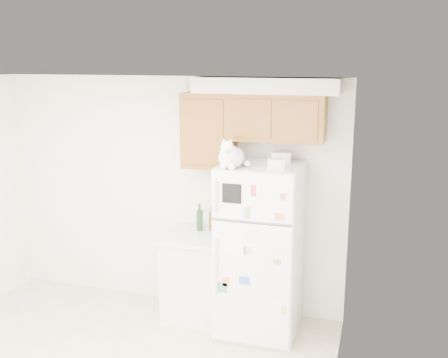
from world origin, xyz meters
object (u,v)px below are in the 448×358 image
at_px(storage_box_front, 276,164).
at_px(bottle_green, 200,217).
at_px(storage_box_back, 281,157).
at_px(refrigerator, 260,250).
at_px(bottle_amber, 212,218).
at_px(base_counter, 196,275).
at_px(cat, 231,156).

xyz_separation_m(storage_box_front, bottle_green, (-0.86, 0.34, -0.68)).
bearing_deg(storage_box_back, storage_box_front, -94.52).
xyz_separation_m(refrigerator, storage_box_back, (0.16, 0.17, 0.90)).
height_order(storage_box_back, storage_box_front, storage_box_back).
height_order(storage_box_back, bottle_amber, storage_box_back).
distance_m(storage_box_back, bottle_green, 1.09).
height_order(refrigerator, storage_box_back, storage_box_back).
distance_m(refrigerator, storage_box_front, 0.92).
xyz_separation_m(refrigerator, bottle_amber, (-0.57, 0.24, 0.20)).
bearing_deg(bottle_green, storage_box_front, -21.64).
xyz_separation_m(base_counter, storage_box_front, (0.86, -0.22, 1.28)).
bearing_deg(storage_box_front, storage_box_back, 76.78).
xyz_separation_m(bottle_green, bottle_amber, (0.12, 0.04, -0.01)).
height_order(refrigerator, cat, cat).
xyz_separation_m(cat, storage_box_back, (0.39, 0.41, -0.06)).
height_order(bottle_green, bottle_amber, bottle_green).
distance_m(cat, storage_box_back, 0.57).
height_order(refrigerator, base_counter, refrigerator).
relative_size(refrigerator, bottle_amber, 6.39).
height_order(base_counter, storage_box_back, storage_box_back).
bearing_deg(base_counter, bottle_green, 90.45).
relative_size(cat, bottle_green, 1.42).
distance_m(cat, bottle_green, 0.97).
height_order(refrigerator, bottle_green, refrigerator).
xyz_separation_m(cat, storage_box_front, (0.40, 0.09, -0.06)).
distance_m(refrigerator, storage_box_back, 0.93).
relative_size(refrigerator, bottle_green, 5.79).
xyz_separation_m(cat, bottle_green, (-0.46, 0.43, -0.74)).
bearing_deg(cat, bottle_green, 136.91).
distance_m(base_counter, bottle_amber, 0.62).
relative_size(base_counter, bottle_amber, 3.46).
bearing_deg(refrigerator, bottle_amber, 157.46).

